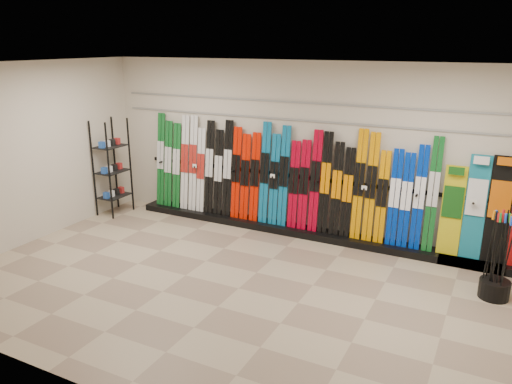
% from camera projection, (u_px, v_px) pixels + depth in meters
% --- Properties ---
extents(floor, '(8.00, 8.00, 0.00)m').
position_uv_depth(floor, '(239.00, 288.00, 6.93)').
color(floor, gray).
rests_on(floor, ground).
extents(back_wall, '(8.00, 0.00, 8.00)m').
position_uv_depth(back_wall, '(307.00, 149.00, 8.63)').
color(back_wall, beige).
rests_on(back_wall, floor).
extents(left_wall, '(0.00, 5.00, 5.00)m').
position_uv_depth(left_wall, '(26.00, 155.00, 8.23)').
color(left_wall, beige).
rests_on(left_wall, floor).
extents(ceiling, '(8.00, 8.00, 0.00)m').
position_uv_depth(ceiling, '(236.00, 66.00, 6.06)').
color(ceiling, silver).
rests_on(ceiling, back_wall).
extents(ski_rack_base, '(8.00, 0.40, 0.12)m').
position_uv_depth(ski_rack_base, '(312.00, 233.00, 8.76)').
color(ski_rack_base, black).
rests_on(ski_rack_base, floor).
extents(skis, '(5.37, 0.22, 1.83)m').
position_uv_depth(skis, '(278.00, 178.00, 8.85)').
color(skis, '#115C20').
rests_on(skis, ski_rack_base).
extents(snowboards, '(1.27, 0.24, 1.59)m').
position_uv_depth(snowboards, '(488.00, 210.00, 7.41)').
color(snowboards, gold).
rests_on(snowboards, ski_rack_base).
extents(accessory_rack, '(0.40, 0.60, 1.87)m').
position_uv_depth(accessory_rack, '(112.00, 167.00, 9.74)').
color(accessory_rack, black).
rests_on(accessory_rack, floor).
extents(pole_bin, '(0.39, 0.39, 0.25)m').
position_uv_depth(pole_bin, '(494.00, 289.00, 6.65)').
color(pole_bin, black).
rests_on(pole_bin, floor).
extents(ski_poles, '(0.33, 0.33, 1.18)m').
position_uv_depth(ski_poles, '(498.00, 256.00, 6.51)').
color(ski_poles, black).
rests_on(ski_poles, pole_bin).
extents(slatwall_rail_0, '(7.60, 0.02, 0.03)m').
position_uv_depth(slatwall_rail_0, '(308.00, 121.00, 8.47)').
color(slatwall_rail_0, gray).
rests_on(slatwall_rail_0, back_wall).
extents(slatwall_rail_1, '(7.60, 0.02, 0.03)m').
position_uv_depth(slatwall_rail_1, '(308.00, 103.00, 8.38)').
color(slatwall_rail_1, gray).
rests_on(slatwall_rail_1, back_wall).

